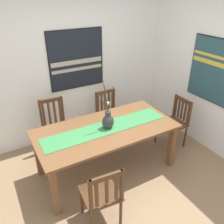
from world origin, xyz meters
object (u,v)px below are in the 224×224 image
(chair_1, at_px, (109,113))
(painting_on_side_wall, at_px, (212,70))
(dining_table, at_px, (106,134))
(chair_0, at_px, (55,127))
(painting_on_back_wall, at_px, (77,60))
(chair_3, at_px, (102,195))
(centerpiece_vase, at_px, (108,120))
(chair_2, at_px, (175,121))

(chair_1, height_order, painting_on_side_wall, painting_on_side_wall)
(dining_table, bearing_deg, chair_0, 122.53)
(painting_on_back_wall, bearing_deg, painting_on_side_wall, -39.00)
(chair_1, distance_m, chair_3, 1.91)
(painting_on_back_wall, bearing_deg, chair_3, -106.11)
(centerpiece_vase, distance_m, painting_on_back_wall, 1.35)
(painting_on_back_wall, bearing_deg, dining_table, -94.24)
(chair_0, relative_size, chair_1, 1.08)
(chair_3, relative_size, painting_on_back_wall, 0.87)
(chair_0, bearing_deg, chair_2, -23.00)
(centerpiece_vase, xyz_separation_m, painting_on_side_wall, (1.79, -0.17, 0.48))
(chair_0, relative_size, chair_2, 1.10)
(chair_2, bearing_deg, chair_0, 157.00)
(chair_0, bearing_deg, dining_table, -57.47)
(chair_0, relative_size, painting_on_side_wall, 0.94)
(dining_table, xyz_separation_m, chair_2, (1.37, 0.01, -0.20))
(centerpiece_vase, bearing_deg, chair_1, 60.85)
(painting_on_side_wall, bearing_deg, dining_table, 174.33)
(dining_table, bearing_deg, chair_2, 0.59)
(chair_0, height_order, chair_1, chair_0)
(dining_table, distance_m, chair_1, 0.98)
(chair_0, relative_size, painting_on_back_wall, 0.95)
(chair_3, bearing_deg, chair_0, 90.90)
(centerpiece_vase, xyz_separation_m, painting_on_back_wall, (0.06, 1.23, 0.55))
(dining_table, bearing_deg, chair_1, 59.04)
(centerpiece_vase, height_order, chair_3, centerpiece_vase)
(dining_table, relative_size, centerpiece_vase, 2.71)
(centerpiece_vase, height_order, painting_on_back_wall, painting_on_back_wall)
(centerpiece_vase, xyz_separation_m, chair_3, (-0.52, -0.80, -0.43))
(centerpiece_vase, bearing_deg, chair_3, -123.23)
(chair_1, relative_size, chair_2, 1.02)
(dining_table, height_order, chair_2, chair_2)
(chair_1, xyz_separation_m, painting_on_side_wall, (1.33, -1.00, 0.90))
(painting_on_side_wall, bearing_deg, chair_1, 142.95)
(dining_table, distance_m, centerpiece_vase, 0.23)
(chair_3, relative_size, painting_on_side_wall, 0.86)
(chair_0, relative_size, chair_3, 1.10)
(dining_table, xyz_separation_m, chair_1, (0.49, 0.82, -0.19))
(chair_3, bearing_deg, centerpiece_vase, 56.77)
(chair_0, xyz_separation_m, painting_on_back_wall, (0.61, 0.40, 0.95))
(chair_0, xyz_separation_m, chair_2, (1.89, -0.80, -0.02))
(chair_1, distance_m, painting_on_side_wall, 1.89)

